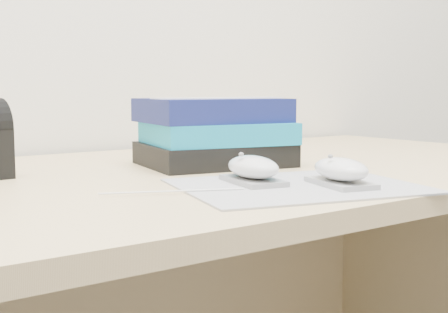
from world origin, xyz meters
TOP-DOWN VIEW (x-y plane):
  - desk at (0.00, 1.64)m, footprint 1.60×0.80m
  - mousepad at (0.01, 1.34)m, footprint 0.39×0.34m
  - mouse_rear at (-0.03, 1.39)m, footprint 0.08×0.12m
  - mouse_front at (0.05, 1.30)m, footprint 0.09×0.12m
  - usb_cable at (-0.17, 1.39)m, footprint 0.18×0.08m
  - book_stack at (0.06, 1.62)m, footprint 0.29×0.25m

SIDE VIEW (x-z plane):
  - desk at x=0.00m, z-range 0.13..0.86m
  - mousepad at x=0.01m, z-range 0.73..0.73m
  - usb_cable at x=-0.17m, z-range 0.73..0.74m
  - mouse_front at x=0.05m, z-range 0.73..0.78m
  - mouse_rear at x=-0.03m, z-range 0.73..0.78m
  - book_stack at x=0.06m, z-range 0.73..0.85m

